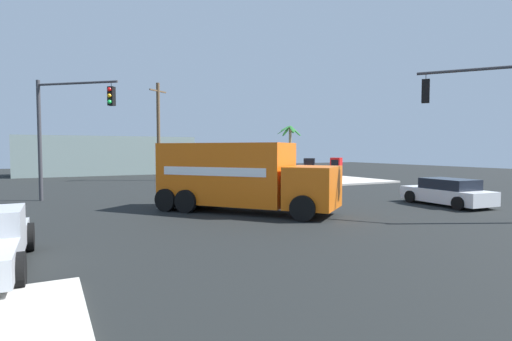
{
  "coord_description": "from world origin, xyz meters",
  "views": [
    {
      "loc": [
        -7.93,
        -16.21,
        2.75
      ],
      "look_at": [
        0.16,
        -0.76,
        1.82
      ],
      "focal_mm": 28.18,
      "sensor_mm": 36.0,
      "label": 1
    }
  ],
  "objects_px": {
    "traffic_light_primary": "(63,121)",
    "vending_machine_red": "(309,169)",
    "sedan_white": "(447,192)",
    "traffic_light_secondary": "(497,116)",
    "utility_pole": "(158,130)",
    "vending_machine_blue": "(336,168)",
    "delivery_truck": "(239,176)",
    "palm_tree_far": "(290,141)"
  },
  "relations": [
    {
      "from": "traffic_light_primary",
      "to": "vending_machine_red",
      "type": "bearing_deg",
      "value": 13.39
    },
    {
      "from": "sedan_white",
      "to": "vending_machine_red",
      "type": "xyz_separation_m",
      "value": [
        2.2,
        14.75,
        0.44
      ]
    },
    {
      "from": "traffic_light_primary",
      "to": "traffic_light_secondary",
      "type": "xyz_separation_m",
      "value": [
        14.51,
        -13.89,
        -0.21
      ]
    },
    {
      "from": "sedan_white",
      "to": "utility_pole",
      "type": "relative_size",
      "value": 0.52
    },
    {
      "from": "utility_pole",
      "to": "traffic_light_primary",
      "type": "bearing_deg",
      "value": -123.66
    },
    {
      "from": "vending_machine_red",
      "to": "traffic_light_secondary",
      "type": "bearing_deg",
      "value": -103.01
    },
    {
      "from": "sedan_white",
      "to": "vending_machine_blue",
      "type": "distance_m",
      "value": 16.56
    },
    {
      "from": "delivery_truck",
      "to": "utility_pole",
      "type": "height_order",
      "value": "utility_pole"
    },
    {
      "from": "traffic_light_primary",
      "to": "palm_tree_far",
      "type": "xyz_separation_m",
      "value": [
        19.73,
        9.01,
        -0.72
      ]
    },
    {
      "from": "sedan_white",
      "to": "utility_pole",
      "type": "xyz_separation_m",
      "value": [
        -8.59,
        22.25,
        3.77
      ]
    },
    {
      "from": "sedan_white",
      "to": "palm_tree_far",
      "type": "height_order",
      "value": "palm_tree_far"
    },
    {
      "from": "sedan_white",
      "to": "vending_machine_red",
      "type": "bearing_deg",
      "value": 81.51
    },
    {
      "from": "delivery_truck",
      "to": "vending_machine_blue",
      "type": "relative_size",
      "value": 4.15
    },
    {
      "from": "traffic_light_secondary",
      "to": "vending_machine_blue",
      "type": "distance_m",
      "value": 20.86
    },
    {
      "from": "traffic_light_secondary",
      "to": "vending_machine_blue",
      "type": "xyz_separation_m",
      "value": [
        7.73,
        19.15,
        -2.94
      ]
    },
    {
      "from": "traffic_light_secondary",
      "to": "vending_machine_blue",
      "type": "height_order",
      "value": "traffic_light_secondary"
    },
    {
      "from": "traffic_light_primary",
      "to": "sedan_white",
      "type": "distance_m",
      "value": 19.81
    },
    {
      "from": "traffic_light_primary",
      "to": "traffic_light_secondary",
      "type": "relative_size",
      "value": 1.05
    },
    {
      "from": "vending_machine_blue",
      "to": "palm_tree_far",
      "type": "bearing_deg",
      "value": 123.88
    },
    {
      "from": "sedan_white",
      "to": "utility_pole",
      "type": "bearing_deg",
      "value": 111.1
    },
    {
      "from": "traffic_light_secondary",
      "to": "sedan_white",
      "type": "bearing_deg",
      "value": 60.48
    },
    {
      "from": "vending_machine_blue",
      "to": "delivery_truck",
      "type": "bearing_deg",
      "value": -140.95
    },
    {
      "from": "vending_machine_red",
      "to": "vending_machine_blue",
      "type": "bearing_deg",
      "value": 12.87
    },
    {
      "from": "traffic_light_primary",
      "to": "vending_machine_red",
      "type": "relative_size",
      "value": 3.45
    },
    {
      "from": "vending_machine_blue",
      "to": "palm_tree_far",
      "type": "distance_m",
      "value": 5.12
    },
    {
      "from": "vending_machine_blue",
      "to": "utility_pole",
      "type": "xyz_separation_m",
      "value": [
        -14.28,
        6.7,
        3.33
      ]
    },
    {
      "from": "delivery_truck",
      "to": "vending_machine_red",
      "type": "height_order",
      "value": "delivery_truck"
    },
    {
      "from": "vending_machine_blue",
      "to": "traffic_light_secondary",
      "type": "bearing_deg",
      "value": -111.99
    },
    {
      "from": "vending_machine_blue",
      "to": "traffic_light_primary",
      "type": "bearing_deg",
      "value": -166.69
    },
    {
      "from": "palm_tree_far",
      "to": "utility_pole",
      "type": "relative_size",
      "value": 0.57
    },
    {
      "from": "vending_machine_red",
      "to": "palm_tree_far",
      "type": "height_order",
      "value": "palm_tree_far"
    },
    {
      "from": "utility_pole",
      "to": "sedan_white",
      "type": "bearing_deg",
      "value": -68.9
    },
    {
      "from": "sedan_white",
      "to": "palm_tree_far",
      "type": "xyz_separation_m",
      "value": [
        3.18,
        19.29,
        2.87
      ]
    },
    {
      "from": "traffic_light_primary",
      "to": "vending_machine_blue",
      "type": "xyz_separation_m",
      "value": [
        22.24,
        5.26,
        -3.15
      ]
    },
    {
      "from": "delivery_truck",
      "to": "traffic_light_primary",
      "type": "height_order",
      "value": "traffic_light_primary"
    },
    {
      "from": "delivery_truck",
      "to": "vending_machine_blue",
      "type": "bearing_deg",
      "value": 39.05
    },
    {
      "from": "delivery_truck",
      "to": "utility_pole",
      "type": "bearing_deg",
      "value": 86.2
    },
    {
      "from": "palm_tree_far",
      "to": "utility_pole",
      "type": "bearing_deg",
      "value": 165.89
    },
    {
      "from": "traffic_light_primary",
      "to": "delivery_truck",
      "type": "bearing_deg",
      "value": -47.78
    },
    {
      "from": "traffic_light_primary",
      "to": "sedan_white",
      "type": "height_order",
      "value": "traffic_light_primary"
    },
    {
      "from": "vending_machine_blue",
      "to": "utility_pole",
      "type": "height_order",
      "value": "utility_pole"
    },
    {
      "from": "delivery_truck",
      "to": "palm_tree_far",
      "type": "distance_m",
      "value": 21.02
    }
  ]
}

